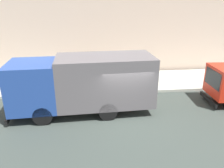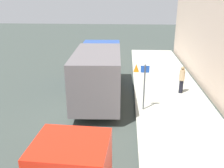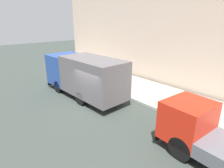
{
  "view_description": "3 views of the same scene",
  "coord_description": "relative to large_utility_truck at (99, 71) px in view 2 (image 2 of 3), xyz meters",
  "views": [
    {
      "loc": [
        -10.04,
        1.83,
        5.69
      ],
      "look_at": [
        0.79,
        0.68,
        1.57
      ],
      "focal_mm": 35.23,
      "sensor_mm": 36.0,
      "label": 1
    },
    {
      "loc": [
        2.46,
        -11.5,
        5.97
      ],
      "look_at": [
        1.71,
        0.91,
        1.37
      ],
      "focal_mm": 39.36,
      "sensor_mm": 36.0,
      "label": 2
    },
    {
      "loc": [
        -6.27,
        -9.39,
        5.54
      ],
      "look_at": [
        1.62,
        -0.16,
        1.4
      ],
      "focal_mm": 30.31,
      "sensor_mm": 36.0,
      "label": 3
    }
  ],
  "objects": [
    {
      "name": "large_utility_truck",
      "position": [
        0.0,
        0.0,
        0.0
      ],
      "size": [
        2.74,
        7.56,
        3.06
      ],
      "rotation": [
        0.0,
        0.0,
        0.04
      ],
      "color": "#244596",
      "rests_on": "ground"
    },
    {
      "name": "street_sign_post",
      "position": [
        2.55,
        -1.78,
        -0.08
      ],
      "size": [
        0.44,
        0.08,
        2.47
      ],
      "color": "#4C5156",
      "rests_on": "sidewalk"
    },
    {
      "name": "pedestrian_walking",
      "position": [
        5.0,
        0.69,
        -0.65
      ],
      "size": [
        0.45,
        0.45,
        1.69
      ],
      "rotation": [
        0.0,
        0.0,
        1.1
      ],
      "color": "black",
      "rests_on": "sidewalk"
    },
    {
      "name": "sidewalk",
      "position": [
        4.28,
        -2.18,
        -1.63
      ],
      "size": [
        4.28,
        30.0,
        0.16
      ],
      "primitive_type": "cube",
      "color": "#ADB0A1",
      "rests_on": "ground"
    },
    {
      "name": "ground",
      "position": [
        -0.86,
        -2.18,
        -1.71
      ],
      "size": [
        80.0,
        80.0,
        0.0
      ],
      "primitive_type": "plane",
      "color": "#373F3A"
    },
    {
      "name": "traffic_cone_orange",
      "position": [
        2.39,
        4.92,
        -1.23
      ],
      "size": [
        0.44,
        0.44,
        0.63
      ],
      "primitive_type": "cone",
      "color": "orange",
      "rests_on": "sidewalk"
    }
  ]
}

